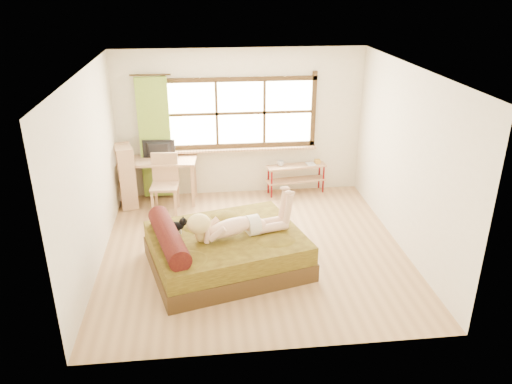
{
  "coord_description": "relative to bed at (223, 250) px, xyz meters",
  "views": [
    {
      "loc": [
        -0.7,
        -6.59,
        3.83
      ],
      "look_at": [
        0.05,
        0.2,
        0.86
      ],
      "focal_mm": 35.0,
      "sensor_mm": 36.0,
      "label": 1
    }
  ],
  "objects": [
    {
      "name": "curtain",
      "position": [
        -1.07,
        2.58,
        0.87
      ],
      "size": [
        0.55,
        0.1,
        2.2
      ],
      "primitive_type": "cube",
      "color": "olive",
      "rests_on": "wall_back"
    },
    {
      "name": "kitten",
      "position": [
        -0.67,
        0.11,
        0.36
      ],
      "size": [
        0.33,
        0.2,
        0.25
      ],
      "primitive_type": null,
      "rotation": [
        0.0,
        0.0,
        0.26
      ],
      "color": "black",
      "rests_on": "bed"
    },
    {
      "name": "floor",
      "position": [
        0.48,
        0.45,
        -0.28
      ],
      "size": [
        4.5,
        4.5,
        0.0
      ],
      "primitive_type": "plane",
      "color": "#9E754C",
      "rests_on": "ground"
    },
    {
      "name": "desk",
      "position": [
        -1.02,
        2.4,
        0.43
      ],
      "size": [
        1.35,
        0.7,
        0.82
      ],
      "rotation": [
        0.0,
        0.0,
        -0.07
      ],
      "color": "#A17A57",
      "rests_on": "floor"
    },
    {
      "name": "book",
      "position": [
        1.71,
        2.52,
        0.29
      ],
      "size": [
        0.18,
        0.23,
        0.02
      ],
      "primitive_type": "imported",
      "rotation": [
        0.0,
        0.0,
        0.14
      ],
      "color": "gray",
      "rests_on": "pipe_shelf"
    },
    {
      "name": "pipe_shelf",
      "position": [
        1.52,
        2.53,
        0.13
      ],
      "size": [
        1.15,
        0.43,
        0.64
      ],
      "rotation": [
        0.0,
        0.0,
        0.14
      ],
      "color": "#A17A57",
      "rests_on": "floor"
    },
    {
      "name": "window",
      "position": [
        0.48,
        2.67,
        1.23
      ],
      "size": [
        2.8,
        0.16,
        1.46
      ],
      "color": "#FFEDBF",
      "rests_on": "wall_back"
    },
    {
      "name": "woman",
      "position": [
        0.2,
        -0.04,
        0.55
      ],
      "size": [
        1.51,
        0.77,
        0.62
      ],
      "primitive_type": null,
      "rotation": [
        0.0,
        0.0,
        0.26
      ],
      "color": "#DFAE8F",
      "rests_on": "bed"
    },
    {
      "name": "wall_left",
      "position": [
        -1.77,
        0.45,
        1.07
      ],
      "size": [
        0.0,
        4.5,
        4.5
      ],
      "primitive_type": "plane",
      "rotation": [
        1.57,
        0.0,
        1.57
      ],
      "color": "silver",
      "rests_on": "floor"
    },
    {
      "name": "wall_right",
      "position": [
        2.73,
        0.45,
        1.07
      ],
      "size": [
        0.0,
        4.5,
        4.5
      ],
      "primitive_type": "plane",
      "rotation": [
        1.57,
        0.0,
        -1.57
      ],
      "color": "silver",
      "rests_on": "floor"
    },
    {
      "name": "bookshelf",
      "position": [
        -1.6,
        2.27,
        0.29
      ],
      "size": [
        0.39,
        0.54,
        1.13
      ],
      "rotation": [
        0.0,
        0.0,
        0.26
      ],
      "color": "#A17A57",
      "rests_on": "floor"
    },
    {
      "name": "cup",
      "position": [
        1.21,
        2.52,
        0.33
      ],
      "size": [
        0.14,
        0.14,
        0.1
      ],
      "primitive_type": "imported",
      "rotation": [
        0.0,
        0.0,
        0.14
      ],
      "color": "gray",
      "rests_on": "pipe_shelf"
    },
    {
      "name": "chair",
      "position": [
        -0.91,
        2.05,
        0.29
      ],
      "size": [
        0.49,
        0.49,
        1.02
      ],
      "rotation": [
        0.0,
        0.0,
        -0.07
      ],
      "color": "#A17A57",
      "rests_on": "floor"
    },
    {
      "name": "ceiling",
      "position": [
        0.48,
        0.45,
        2.42
      ],
      "size": [
        4.5,
        4.5,
        0.0
      ],
      "primitive_type": "plane",
      "rotation": [
        3.14,
        0.0,
        0.0
      ],
      "color": "white",
      "rests_on": "wall_back"
    },
    {
      "name": "monitor",
      "position": [
        -1.02,
        2.45,
        0.7
      ],
      "size": [
        0.58,
        0.12,
        0.33
      ],
      "primitive_type": "imported",
      "rotation": [
        0.0,
        0.0,
        3.07
      ],
      "color": "black",
      "rests_on": "desk"
    },
    {
      "name": "wall_back",
      "position": [
        0.48,
        2.7,
        1.07
      ],
      "size": [
        4.5,
        0.0,
        4.5
      ],
      "primitive_type": "plane",
      "rotation": [
        1.57,
        0.0,
        0.0
      ],
      "color": "silver",
      "rests_on": "floor"
    },
    {
      "name": "wall_front",
      "position": [
        0.48,
        -1.8,
        1.07
      ],
      "size": [
        4.5,
        0.0,
        4.5
      ],
      "primitive_type": "plane",
      "rotation": [
        -1.57,
        0.0,
        0.0
      ],
      "color": "silver",
      "rests_on": "floor"
    },
    {
      "name": "bed",
      "position": [
        0.0,
        0.0,
        0.0
      ],
      "size": [
        2.43,
        2.14,
        0.79
      ],
      "rotation": [
        0.0,
        0.0,
        0.26
      ],
      "color": "#382711",
      "rests_on": "floor"
    }
  ]
}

